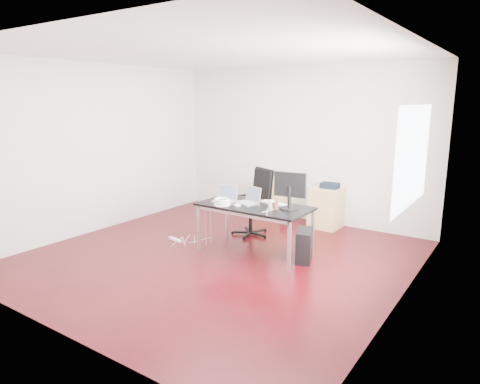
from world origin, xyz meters
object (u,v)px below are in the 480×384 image
Objects in this scene: filing_cabinet_right at (326,208)px; office_chair at (255,199)px; desk at (255,209)px; filing_cabinet_left at (271,200)px; pc_tower at (304,245)px.

office_chair is at bearing -128.26° from filing_cabinet_right.
filing_cabinet_left is (-0.80, 1.84, -0.33)m from desk.
pc_tower is at bearing 13.33° from desk.
filing_cabinet_right reaches higher than pc_tower.
desk is 0.87m from pc_tower.
desk is at bearing -66.62° from filing_cabinet_left.
filing_cabinet_right is (1.12, 0.00, 0.00)m from filing_cabinet_left.
filing_cabinet_right is at bearing 75.77° from office_chair.
desk is at bearing -99.85° from filing_cabinet_right.
desk is 2.29× the size of filing_cabinet_left.
desk is at bearing 173.46° from pc_tower.
pc_tower is (0.40, -1.67, -0.13)m from filing_cabinet_right.
filing_cabinet_right is (0.82, 1.04, -0.26)m from office_chair.
office_chair is 1.54× the size of filing_cabinet_right.
office_chair is at bearing 132.44° from pc_tower.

